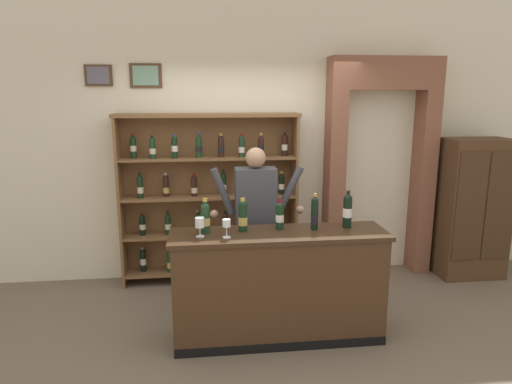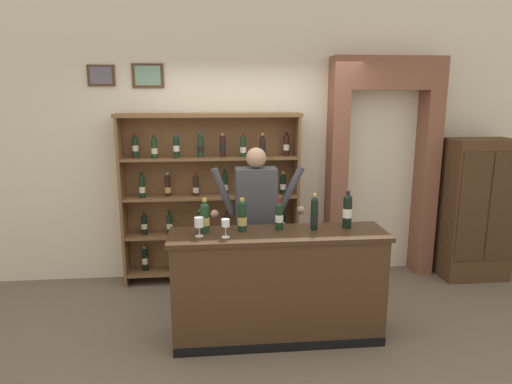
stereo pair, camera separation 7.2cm
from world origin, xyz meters
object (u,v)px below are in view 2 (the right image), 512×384
at_px(side_cabinet, 476,209).
at_px(wine_glass_right, 226,224).
at_px(tasting_bottle_riserva, 242,215).
at_px(tasting_bottle_rosso, 205,217).
at_px(tasting_bottle_super_tuscan, 279,215).
at_px(wine_glass_center, 199,223).
at_px(tasting_counter, 278,286).
at_px(tasting_bottle_bianco, 314,214).
at_px(wine_shelf, 211,194).
at_px(shopkeeper, 256,212).
at_px(tasting_bottle_brunello, 347,210).

distance_m(side_cabinet, wine_glass_right, 3.25).
bearing_deg(tasting_bottle_riserva, tasting_bottle_rosso, -177.44).
xyz_separation_m(tasting_bottle_rosso, tasting_bottle_super_tuscan, (0.65, 0.03, -0.01)).
distance_m(tasting_bottle_riserva, wine_glass_center, 0.39).
relative_size(tasting_counter, tasting_bottle_bianco, 5.82).
bearing_deg(tasting_counter, tasting_bottle_riserva, 165.59).
distance_m(wine_shelf, wine_glass_center, 1.45).
bearing_deg(tasting_bottle_super_tuscan, shopkeeper, 107.33).
xyz_separation_m(side_cabinet, shopkeeper, (-2.66, -0.59, 0.19)).
xyz_separation_m(tasting_counter, tasting_bottle_super_tuscan, (0.02, 0.09, 0.62)).
distance_m(tasting_bottle_rosso, tasting_bottle_bianco, 0.95).
distance_m(wine_glass_right, wine_glass_center, 0.23).
xyz_separation_m(tasting_bottle_brunello, wine_glass_right, (-1.08, -0.17, -0.04)).
height_order(side_cabinet, tasting_bottle_bianco, side_cabinet).
bearing_deg(tasting_bottle_bianco, tasting_bottle_riserva, 177.53).
distance_m(shopkeeper, tasting_bottle_bianco, 0.71).
distance_m(wine_shelf, tasting_bottle_super_tuscan, 1.44).
xyz_separation_m(tasting_counter, wine_glass_center, (-0.68, -0.04, 0.61)).
bearing_deg(wine_glass_right, side_cabinet, 23.01).
bearing_deg(tasting_bottle_rosso, side_cabinet, 19.45).
height_order(wine_shelf, tasting_counter, wine_shelf).
xyz_separation_m(tasting_bottle_super_tuscan, tasting_bottle_bianco, (0.30, -0.04, 0.02)).
relative_size(tasting_counter, tasting_bottle_super_tuscan, 7.10).
relative_size(side_cabinet, tasting_counter, 0.88).
xyz_separation_m(tasting_bottle_rosso, tasting_bottle_riserva, (0.32, 0.01, 0.00)).
bearing_deg(tasting_bottle_brunello, tasting_bottle_riserva, -179.80).
height_order(shopkeeper, wine_glass_center, shopkeeper).
height_order(tasting_counter, tasting_bottle_riserva, tasting_bottle_riserva).
xyz_separation_m(wine_shelf, shopkeeper, (0.44, -0.82, -0.01)).
relative_size(shopkeeper, tasting_bottle_riserva, 5.65).
bearing_deg(side_cabinet, tasting_bottle_brunello, -149.98).
bearing_deg(wine_glass_right, tasting_bottle_riserva, 48.06).
height_order(shopkeeper, wine_glass_right, shopkeeper).
height_order(tasting_counter, tasting_bottle_bianco, tasting_bottle_bianco).
xyz_separation_m(shopkeeper, tasting_bottle_bianco, (0.46, -0.53, 0.11)).
xyz_separation_m(tasting_counter, tasting_bottle_brunello, (0.63, 0.08, 0.65)).
bearing_deg(wine_shelf, tasting_bottle_super_tuscan, -65.67).
relative_size(tasting_bottle_riserva, wine_glass_center, 1.76).
height_order(shopkeeper, tasting_bottle_super_tuscan, shopkeeper).
bearing_deg(wine_shelf, side_cabinet, -4.20).
bearing_deg(tasting_bottle_super_tuscan, wine_shelf, 114.33).
distance_m(tasting_bottle_brunello, wine_glass_right, 1.10).
bearing_deg(wine_glass_center, tasting_bottle_rosso, 65.12).
xyz_separation_m(side_cabinet, tasting_bottle_riserva, (-2.83, -1.10, 0.30)).
height_order(tasting_counter, wine_glass_right, wine_glass_right).
height_order(side_cabinet, wine_glass_right, side_cabinet).
height_order(shopkeeper, tasting_bottle_rosso, shopkeeper).
bearing_deg(tasting_bottle_riserva, wine_glass_center, -162.31).
bearing_deg(tasting_bottle_rosso, tasting_bottle_bianco, -0.77).
distance_m(side_cabinet, wine_glass_center, 3.43).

